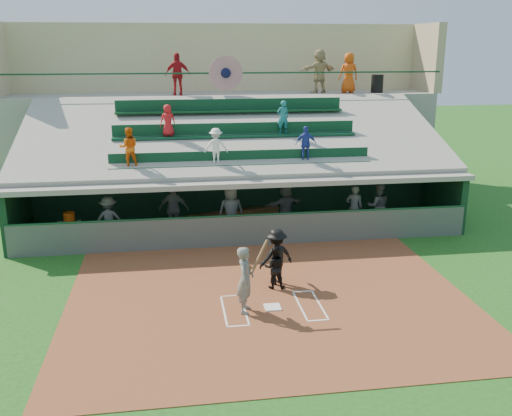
{
  "coord_description": "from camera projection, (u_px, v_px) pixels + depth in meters",
  "views": [
    {
      "loc": [
        -2.49,
        -13.69,
        6.75
      ],
      "look_at": [
        0.08,
        3.5,
        1.8
      ],
      "focal_mm": 40.0,
      "sensor_mm": 36.0,
      "label": 1
    }
  ],
  "objects": [
    {
      "name": "dugout_player_b",
      "position": [
        174.0,
        209.0,
        20.95
      ],
      "size": [
        1.18,
        0.71,
        1.88
      ],
      "primitive_type": "imported",
      "rotation": [
        0.0,
        0.0,
        2.9
      ],
      "color": "#5D5F5A",
      "rests_on": "dugout_floor"
    },
    {
      "name": "concourse_staff_b",
      "position": [
        349.0,
        73.0,
        26.78
      ],
      "size": [
        0.92,
        0.61,
        1.86
      ],
      "primitive_type": "imported",
      "rotation": [
        0.0,
        0.0,
        3.17
      ],
      "color": "#CA440B",
      "rests_on": "concourse_slab"
    },
    {
      "name": "dugout_player_d",
      "position": [
        285.0,
        206.0,
        21.58
      ],
      "size": [
        1.69,
        0.97,
        1.74
      ],
      "primitive_type": "imported",
      "rotation": [
        0.0,
        0.0,
        3.44
      ],
      "color": "#585A55",
      "rests_on": "dugout_floor"
    },
    {
      "name": "trash_bin",
      "position": [
        377.0,
        84.0,
        27.09
      ],
      "size": [
        0.56,
        0.56,
        0.84
      ],
      "primitive_type": "cylinder",
      "color": "black",
      "rests_on": "concourse_slab"
    },
    {
      "name": "dirt_slab",
      "position": [
        269.0,
        300.0,
        15.69
      ],
      "size": [
        11.0,
        9.0,
        0.02
      ],
      "primitive_type": "cube",
      "color": "brown",
      "rests_on": "ground"
    },
    {
      "name": "home_umpire",
      "position": [
        276.0,
        256.0,
        16.57
      ],
      "size": [
        1.23,
        0.96,
        1.67
      ],
      "primitive_type": "imported",
      "rotation": [
        0.0,
        0.0,
        3.5
      ],
      "color": "black",
      "rests_on": "dirt_slab"
    },
    {
      "name": "ground",
      "position": [
        272.0,
        308.0,
        15.22
      ],
      "size": [
        100.0,
        100.0,
        0.0
      ],
      "primitive_type": "plane",
      "color": "#1B5016",
      "rests_on": "ground"
    },
    {
      "name": "dugout_bench",
      "position": [
        241.0,
        214.0,
        22.84
      ],
      "size": [
        13.02,
        4.59,
        0.41
      ],
      "primitive_type": "cube",
      "rotation": [
        0.0,
        0.0,
        0.32
      ],
      "color": "brown",
      "rests_on": "dugout_floor"
    },
    {
      "name": "dugout_player_a",
      "position": [
        109.0,
        219.0,
        20.09
      ],
      "size": [
        1.11,
        0.69,
        1.65
      ],
      "primitive_type": "imported",
      "rotation": [
        0.0,
        0.0,
        3.21
      ],
      "color": "#545651",
      "rests_on": "dugout_floor"
    },
    {
      "name": "dugout_player_c",
      "position": [
        231.0,
        211.0,
        20.65
      ],
      "size": [
        1.01,
        0.73,
        1.9
      ],
      "primitive_type": "imported",
      "rotation": [
        0.0,
        0.0,
        3.29
      ],
      "color": "#545651",
      "rests_on": "dugout_floor"
    },
    {
      "name": "batter_at_plate",
      "position": [
        245.0,
        279.0,
        14.76
      ],
      "size": [
        0.92,
        0.79,
        1.95
      ],
      "color": "#5A5D58",
      "rests_on": "dirt_slab"
    },
    {
      "name": "dugout_floor",
      "position": [
        241.0,
        230.0,
        21.64
      ],
      "size": [
        16.0,
        3.5,
        0.04
      ],
      "primitive_type": "cube",
      "color": "#99988B",
      "rests_on": "ground"
    },
    {
      "name": "concourse_staff_c",
      "position": [
        319.0,
        71.0,
        26.83
      ],
      "size": [
        1.98,
        1.23,
        2.03
      ],
      "primitive_type": "imported",
      "rotation": [
        0.0,
        0.0,
        3.5
      ],
      "color": "tan",
      "rests_on": "concourse_slab"
    },
    {
      "name": "grandstand",
      "position": [
        230.0,
        154.0,
        24.6
      ],
      "size": [
        20.4,
        10.4,
        7.8
      ],
      "color": "#535852",
      "rests_on": "ground"
    },
    {
      "name": "batters_box_chalk",
      "position": [
        272.0,
        307.0,
        15.21
      ],
      "size": [
        2.65,
        1.85,
        0.01
      ],
      "color": "silver",
      "rests_on": "dirt_slab"
    },
    {
      "name": "white_table",
      "position": [
        70.0,
        232.0,
        20.17
      ],
      "size": [
        0.88,
        0.71,
        0.7
      ],
      "primitive_type": "cube",
      "rotation": [
        0.0,
        0.0,
        0.14
      ],
      "color": "silver",
      "rests_on": "dugout_floor"
    },
    {
      "name": "dugout_player_e",
      "position": [
        354.0,
        208.0,
        21.35
      ],
      "size": [
        0.73,
        0.58,
        1.74
      ],
      "primitive_type": "imported",
      "rotation": [
        0.0,
        0.0,
        2.85
      ],
      "color": "#50524E",
      "rests_on": "dugout_floor"
    },
    {
      "name": "dugout_player_f",
      "position": [
        378.0,
        206.0,
        21.61
      ],
      "size": [
        0.94,
        0.79,
        1.73
      ],
      "primitive_type": "imported",
      "rotation": [
        0.0,
        0.0,
        2.98
      ],
      "color": "#545752",
      "rests_on": "dugout_floor"
    },
    {
      "name": "water_cooler",
      "position": [
        69.0,
        218.0,
        20.02
      ],
      "size": [
        0.39,
        0.39,
        0.39
      ],
      "primitive_type": "cylinder",
      "color": "#CD4C0C",
      "rests_on": "white_table"
    },
    {
      "name": "concourse_staff_a",
      "position": [
        178.0,
        74.0,
        25.37
      ],
      "size": [
        1.12,
        0.51,
        1.87
      ],
      "primitive_type": "imported",
      "rotation": [
        0.0,
        0.0,
        3.19
      ],
      "color": "#A7131A",
      "rests_on": "concourse_slab"
    },
    {
      "name": "home_plate",
      "position": [
        272.0,
        307.0,
        15.21
      ],
      "size": [
        0.43,
        0.43,
        0.03
      ],
      "primitive_type": "cube",
      "color": "white",
      "rests_on": "dirt_slab"
    },
    {
      "name": "concourse_slab",
      "position": [
        224.0,
        142.0,
        27.43
      ],
      "size": [
        20.0,
        3.0,
        4.6
      ],
      "primitive_type": "cube",
      "color": "gray",
      "rests_on": "ground"
    },
    {
      "name": "catcher",
      "position": [
        274.0,
        267.0,
        16.3
      ],
      "size": [
        0.68,
        0.57,
        1.26
      ],
      "primitive_type": "imported",
      "rotation": [
        0.0,
        0.0,
        2.98
      ],
      "color": "black",
      "rests_on": "dirt_slab"
    }
  ]
}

